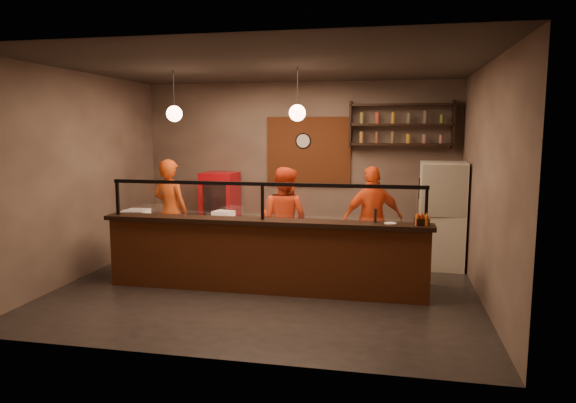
% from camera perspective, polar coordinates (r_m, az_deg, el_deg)
% --- Properties ---
extents(floor, '(6.00, 6.00, 0.00)m').
position_cam_1_polar(floor, '(7.75, -2.22, -9.36)').
color(floor, black).
rests_on(floor, ground).
extents(ceiling, '(6.00, 6.00, 0.00)m').
position_cam_1_polar(ceiling, '(7.45, -2.36, 14.84)').
color(ceiling, '#322D27').
rests_on(ceiling, wall_back).
extents(wall_back, '(6.00, 0.00, 6.00)m').
position_cam_1_polar(wall_back, '(9.87, 1.17, 3.85)').
color(wall_back, '#7B695A').
rests_on(wall_back, floor).
extents(wall_left, '(0.00, 5.00, 5.00)m').
position_cam_1_polar(wall_left, '(8.65, -22.00, 2.69)').
color(wall_left, '#7B695A').
rests_on(wall_left, floor).
extents(wall_right, '(0.00, 5.00, 5.00)m').
position_cam_1_polar(wall_right, '(7.33, 21.16, 1.88)').
color(wall_right, '#7B695A').
rests_on(wall_right, floor).
extents(wall_front, '(6.00, 0.00, 6.00)m').
position_cam_1_polar(wall_front, '(5.06, -9.04, -0.18)').
color(wall_front, '#7B695A').
rests_on(wall_front, floor).
extents(brick_patch, '(1.60, 0.04, 1.30)m').
position_cam_1_polar(brick_patch, '(9.79, 2.30, 5.57)').
color(brick_patch, brown).
rests_on(brick_patch, wall_back).
extents(service_counter, '(4.60, 0.25, 1.00)m').
position_cam_1_polar(service_counter, '(7.33, -2.80, -6.31)').
color(service_counter, brown).
rests_on(service_counter, floor).
extents(counter_ledge, '(4.70, 0.37, 0.06)m').
position_cam_1_polar(counter_ledge, '(7.22, -2.83, -2.23)').
color(counter_ledge, black).
rests_on(counter_ledge, service_counter).
extents(worktop_cabinet, '(4.60, 0.75, 0.85)m').
position_cam_1_polar(worktop_cabinet, '(7.82, -1.89, -5.96)').
color(worktop_cabinet, gray).
rests_on(worktop_cabinet, floor).
extents(worktop, '(4.60, 0.75, 0.05)m').
position_cam_1_polar(worktop, '(7.73, -1.91, -2.72)').
color(worktop, silver).
rests_on(worktop, worktop_cabinet).
extents(sneeze_guard, '(4.50, 0.05, 0.52)m').
position_cam_1_polar(sneeze_guard, '(7.17, -2.85, 0.44)').
color(sneeze_guard, white).
rests_on(sneeze_guard, counter_ledge).
extents(wall_shelving, '(1.84, 0.28, 0.85)m').
position_cam_1_polar(wall_shelving, '(9.51, 12.45, 8.34)').
color(wall_shelving, black).
rests_on(wall_shelving, wall_back).
extents(wall_clock, '(0.30, 0.04, 0.30)m').
position_cam_1_polar(wall_clock, '(9.79, 1.72, 6.75)').
color(wall_clock, black).
rests_on(wall_clock, wall_back).
extents(pendant_left, '(0.24, 0.24, 0.77)m').
position_cam_1_polar(pendant_left, '(8.08, -12.52, 9.51)').
color(pendant_left, black).
rests_on(pendant_left, ceiling).
extents(pendant_right, '(0.24, 0.24, 0.77)m').
position_cam_1_polar(pendant_right, '(7.51, 1.05, 9.83)').
color(pendant_right, black).
rests_on(pendant_right, ceiling).
extents(cook_left, '(0.74, 0.57, 1.81)m').
position_cam_1_polar(cook_left, '(9.28, -12.94, -0.95)').
color(cook_left, '#E45215').
rests_on(cook_left, floor).
extents(cook_mid, '(1.01, 0.90, 1.72)m').
position_cam_1_polar(cook_mid, '(8.32, -0.44, -2.06)').
color(cook_mid, red).
rests_on(cook_mid, floor).
extents(cook_right, '(1.10, 0.78, 1.73)m').
position_cam_1_polar(cook_right, '(8.41, 9.38, -2.01)').
color(cook_right, '#EA4A16').
rests_on(cook_right, floor).
extents(fridge, '(0.77, 0.72, 1.78)m').
position_cam_1_polar(fridge, '(8.94, 16.71, -1.48)').
color(fridge, beige).
rests_on(fridge, floor).
extents(red_cooler, '(0.68, 0.63, 1.50)m').
position_cam_1_polar(red_cooler, '(10.00, -7.55, -1.06)').
color(red_cooler, '#AF0B13').
rests_on(red_cooler, floor).
extents(pizza_dough, '(0.71, 0.71, 0.01)m').
position_cam_1_polar(pizza_dough, '(7.66, 3.61, -2.59)').
color(pizza_dough, white).
rests_on(pizza_dough, worktop).
extents(prep_tub_a, '(0.36, 0.29, 0.17)m').
position_cam_1_polar(prep_tub_a, '(8.43, -16.34, -1.40)').
color(prep_tub_a, white).
rests_on(prep_tub_a, worktop).
extents(prep_tub_b, '(0.34, 0.30, 0.15)m').
position_cam_1_polar(prep_tub_b, '(8.10, -7.20, -1.57)').
color(prep_tub_b, white).
rests_on(prep_tub_b, worktop).
extents(prep_tub_c, '(0.40, 0.35, 0.17)m').
position_cam_1_polar(prep_tub_c, '(8.30, -16.83, -1.55)').
color(prep_tub_c, silver).
rests_on(prep_tub_c, worktop).
extents(rolling_pin, '(0.31, 0.26, 0.06)m').
position_cam_1_polar(rolling_pin, '(8.42, -14.68, -1.72)').
color(rolling_pin, yellow).
rests_on(rolling_pin, worktop).
extents(condiment_caddy, '(0.20, 0.18, 0.10)m').
position_cam_1_polar(condiment_caddy, '(6.99, 14.63, -2.18)').
color(condiment_caddy, black).
rests_on(condiment_caddy, counter_ledge).
extents(pepper_mill, '(0.05, 0.05, 0.19)m').
position_cam_1_polar(pepper_mill, '(7.04, 9.67, -1.56)').
color(pepper_mill, black).
rests_on(pepper_mill, counter_ledge).
extents(small_plate, '(0.21, 0.21, 0.01)m').
position_cam_1_polar(small_plate, '(7.01, 11.31, -2.39)').
color(small_plate, silver).
rests_on(small_plate, counter_ledge).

